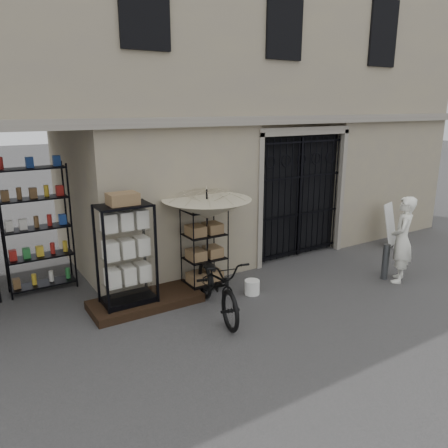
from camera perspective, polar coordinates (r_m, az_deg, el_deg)
ground at (r=8.24m, az=10.10°, el=-10.50°), size 80.00×80.00×0.00m
main_building at (r=10.77m, az=-3.98°, el=20.26°), size 14.00×4.00×9.00m
shop_recess at (r=8.51m, az=-27.13°, el=-0.39°), size 3.00×1.70×3.00m
iron_gate at (r=10.51m, az=9.31°, el=3.77°), size 2.50×0.21×3.00m
step_platform at (r=8.25m, az=-10.18°, el=-9.91°), size 2.00×0.90×0.15m
display_cabinet at (r=7.80m, az=-12.60°, el=-4.56°), size 0.90×0.57×1.93m
wire_rack at (r=8.54m, az=-2.57°, el=-3.23°), size 0.82×0.63×1.72m
market_umbrella at (r=8.28m, az=-2.25°, el=2.68°), size 1.91×1.93×2.43m
white_bucket at (r=8.56m, az=3.69°, el=-8.24°), size 0.37×0.37×0.28m
bicycle at (r=7.89m, az=-0.87°, el=-11.46°), size 0.93×1.21×2.06m
steel_bollard at (r=9.78m, az=20.34°, el=-4.64°), size 0.17×0.17×0.76m
shopkeeper at (r=9.91m, az=21.72°, el=-6.87°), size 1.54×1.86×0.43m
easel_sign at (r=12.08m, az=21.66°, el=-0.18°), size 0.68×0.73×1.09m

